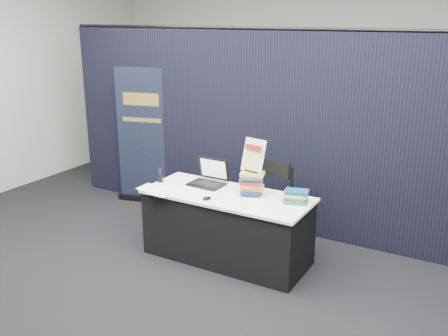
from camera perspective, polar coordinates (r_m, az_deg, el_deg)
floor at (r=5.19m, az=-2.73°, el=-12.63°), size 8.00×8.00×0.00m
wall_back at (r=8.19m, az=12.61°, el=10.99°), size 8.00×0.02×3.50m
drape_partition at (r=6.07m, az=5.29°, el=3.99°), size 6.00×0.08×2.40m
display_table at (r=5.44m, az=0.36°, el=-6.70°), size 1.80×0.75×0.75m
laptop at (r=5.58m, az=-1.78°, el=-1.21°), size 0.38×0.31×0.29m
mouse at (r=5.14m, az=-1.97°, el=-3.47°), size 0.10×0.12×0.03m
brochure_left at (r=5.52m, az=-8.17°, el=-2.30°), size 0.31×0.22×0.00m
brochure_mid at (r=5.37m, az=-7.38°, el=-2.85°), size 0.26×0.19×0.00m
brochure_right at (r=5.46m, az=-4.31°, el=-2.41°), size 0.37×0.32×0.00m
pen_cup at (r=5.71m, az=-7.31°, el=-1.19°), size 0.07×0.07×0.08m
book_stack_tall at (r=5.25m, az=3.19°, el=-1.78°), size 0.28×0.25×0.25m
book_stack_short at (r=5.10m, az=8.26°, el=-3.24°), size 0.25×0.21×0.13m
info_sign at (r=5.18m, az=3.39°, el=1.40°), size 0.28×0.16×0.36m
pullup_banner at (r=7.04m, az=-9.18°, el=2.70°), size 0.81×0.29×1.90m
stacking_chair at (r=5.56m, az=4.86°, el=-4.08°), size 0.56×0.57×1.02m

